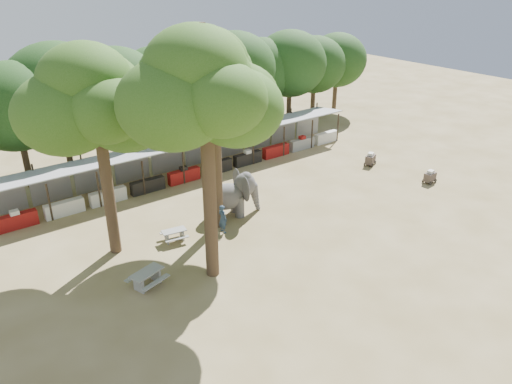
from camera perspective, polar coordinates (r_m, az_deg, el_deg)
ground at (r=27.35m, az=8.09°, el=-6.79°), size 100.00×100.00×0.00m
vendor_stalls at (r=36.75m, az=-7.13°, el=3.86°), size 28.00×2.99×2.80m
yard_tree_left at (r=25.23m, az=-18.28°, el=9.78°), size 7.10×6.90×11.02m
yard_tree_center at (r=21.78m, az=-6.41°, el=11.35°), size 7.10×6.90×12.04m
yard_tree_back at (r=26.79m, az=-5.31°, el=12.48°), size 7.10×6.90×11.36m
backdrop_trees at (r=39.89m, az=-11.34°, el=11.77°), size 46.46×5.95×8.33m
elephant at (r=30.31m, az=-2.65°, el=-0.32°), size 3.64×2.68×2.70m
handler at (r=28.61m, az=-3.84°, el=-3.08°), size 0.46×0.65×1.72m
picnic_table_near at (r=24.75m, az=-12.34°, el=-9.43°), size 1.99×1.88×0.82m
picnic_table_far at (r=28.25m, az=-9.34°, el=-4.74°), size 1.52×1.41×0.67m
cart_front at (r=37.22m, az=19.27°, el=1.68°), size 1.01×0.71×0.93m
cart_back at (r=39.23m, az=12.94°, el=3.70°), size 1.20×1.01×1.00m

